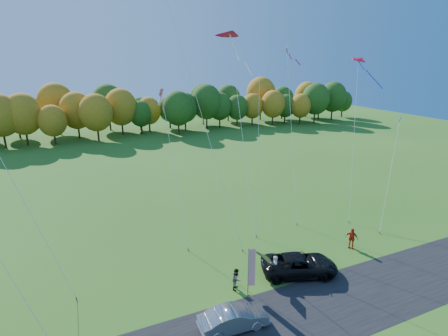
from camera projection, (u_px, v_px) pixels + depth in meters
name	position (u px, v px, depth m)	size (l,w,h in m)	color
ground	(258.00, 284.00, 25.09)	(160.00, 160.00, 0.00)	#2B5D18
asphalt_strip	(290.00, 320.00, 21.60)	(90.00, 6.00, 0.01)	black
tree_line	(129.00, 136.00, 73.03)	(116.00, 12.00, 10.00)	#1E4711
black_suv	(299.00, 265.00, 26.00)	(2.60, 5.63, 1.57)	black
silver_sedan	(234.00, 318.00, 20.73)	(1.48, 4.25, 1.40)	#9F9EA3
person_tailgate_a	(276.00, 267.00, 25.47)	(0.66, 0.44, 1.82)	silver
person_tailgate_b	(237.00, 279.00, 24.33)	(0.76, 0.59, 1.57)	gray
person_east	(352.00, 238.00, 29.60)	(1.07, 0.44, 1.82)	red
feather_flag	(251.00, 267.00, 23.12)	(0.47, 0.20, 3.69)	#999999
kite_delta_blue	(195.00, 93.00, 28.80)	(5.87, 10.51, 26.34)	#4C3F33
kite_parafoil_orange	(260.00, 71.00, 34.21)	(8.66, 13.26, 28.98)	#4C3F33
kite_delta_red	(242.00, 130.00, 30.81)	(3.13, 10.40, 19.17)	#4C3F33
kite_parafoil_rainbow	(354.00, 137.00, 35.68)	(6.38, 6.65, 15.92)	#4C3F33
kite_diamond_yellow	(20.00, 194.00, 22.45)	(5.53, 5.52, 14.77)	#4C3F33
kite_diamond_green	(1.00, 262.00, 20.32)	(4.46, 5.69, 8.59)	#4C3F33
kite_diamond_white	(292.00, 133.00, 34.80)	(2.88, 7.30, 17.27)	#4C3F33
kite_diamond_pink	(172.00, 157.00, 30.12)	(1.06, 6.51, 13.26)	#4C3F33
kite_diamond_blue_low	(390.00, 173.00, 33.93)	(6.38, 4.92, 10.06)	#4C3F33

